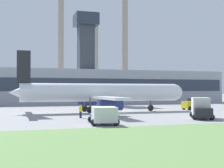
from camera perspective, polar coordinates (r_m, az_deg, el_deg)
The scene contains 10 objects.
ground_plane at distance 48.79m, azimuth 0.69°, elevation -5.31°, with size 400.00×400.00×0.00m, color gray.
terminal_building at distance 84.14m, azimuth -6.96°, elevation -0.12°, with size 86.59×10.17×24.28m.
smokestack_left at distance 118.68m, azimuth -9.33°, elevation 6.64°, with size 2.47×2.47×38.90m.
smokestack_right at distance 115.14m, azimuth -3.19°, elevation 5.17°, with size 2.96×2.96×32.09m.
smokestack_far at distance 122.26m, azimuth 2.38°, elevation 7.36°, with size 2.66×2.66×42.96m.
airplane at distance 50.53m, azimuth -2.21°, elevation -1.71°, with size 29.00×27.28×9.56m.
pushback_tug at distance 58.21m, azimuth 14.49°, elevation -3.69°, with size 3.49×2.72×2.03m.
baggage_truck at distance 40.96m, azimuth 15.99°, elevation -4.30°, with size 4.12×5.39×2.61m.
fuel_truck at distance 32.55m, azimuth -1.56°, elevation -5.76°, with size 3.40×5.01×1.85m.
ground_crew_person at distance 40.26m, azimuth -5.76°, elevation -4.97°, with size 0.47×0.47×1.69m.
Camera 1 is at (-15.18, -46.23, 3.57)m, focal length 50.00 mm.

